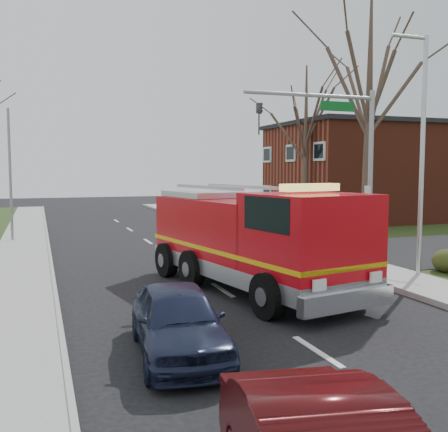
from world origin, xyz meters
name	(u,v)px	position (x,y,z in m)	size (l,w,h in m)	color
ground	(223,290)	(0.00, 0.00, 0.00)	(120.00, 120.00, 0.00)	black
sidewalk_right	(386,275)	(6.20, 0.00, 0.07)	(2.40, 80.00, 0.15)	gray
sidewalk_left	(13,305)	(-6.20, 0.00, 0.07)	(2.40, 80.00, 0.15)	gray
brick_building	(380,172)	(19.00, 18.00, 3.66)	(15.40, 10.40, 7.25)	maroon
health_center_sign	(317,218)	(10.50, 12.50, 0.88)	(0.12, 2.00, 1.40)	#531319
bare_tree_near	(369,94)	(9.50, 6.00, 7.41)	(6.00, 6.00, 12.00)	#372A20
bare_tree_far	(306,129)	(11.00, 15.00, 6.49)	(5.25, 5.25, 10.50)	#372A20
traffic_signal_mast	(342,146)	(5.21, 1.50, 4.71)	(5.29, 0.18, 6.80)	gray
streetlight_pole	(421,149)	(7.14, -0.50, 4.55)	(1.48, 0.16, 8.40)	#B7BABF
utility_pole_far	(10,176)	(-6.80, 14.00, 3.50)	(0.14, 0.14, 7.00)	gray
fire_engine	(254,242)	(0.89, -0.41, 1.57)	(4.61, 8.98, 3.46)	#B40812
parked_car_maroon	(178,320)	(-2.80, -5.20, 0.73)	(1.73, 4.30, 1.46)	#1A203A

